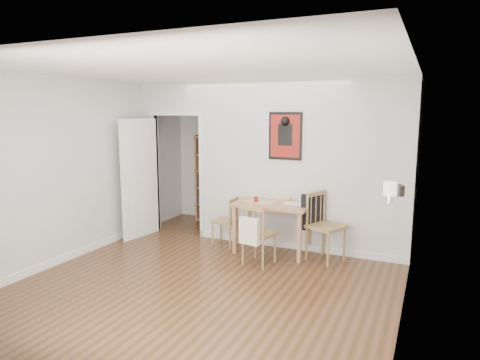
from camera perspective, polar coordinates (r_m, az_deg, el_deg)
The scene contains 15 objects.
ground at distance 5.81m, azimuth -2.35°, elevation -12.23°, with size 5.20×5.20×0.00m, color brown.
room_shell at distance 6.66m, azimuth 3.56°, elevation 2.04°, with size 5.20×5.20×5.20m.
dining_table at distance 6.44m, azimuth 4.46°, elevation -3.85°, with size 1.12×0.71×0.77m.
chair_left at distance 6.85m, azimuth -2.00°, elevation -5.51°, with size 0.40×0.40×0.78m.
chair_right at distance 6.22m, azimuth 11.23°, elevation -6.02°, with size 0.69×0.65×0.98m.
chair_front at distance 5.99m, azimuth 2.49°, elevation -7.23°, with size 0.49×0.54×0.85m.
bookshelf at distance 8.15m, azimuth -3.42°, elevation 0.01°, with size 0.71×0.28×1.68m.
fireplace at distance 5.31m, azimuth 20.45°, elevation -7.91°, with size 0.45×1.25×1.16m.
red_glass at distance 6.46m, azimuth 2.14°, elevation -2.58°, with size 0.06×0.06×0.08m, color maroon.
orange_fruit at distance 6.47m, azimuth 6.37°, elevation -2.61°, with size 0.08×0.08×0.08m, color orange.
placemat at distance 6.51m, azimuth 2.76°, elevation -2.85°, with size 0.43×0.32×0.00m, color beige.
notebook at distance 6.37m, azimuth 7.27°, elevation -3.12°, with size 0.29×0.22×0.01m, color silver.
mantel_lamp at distance 4.79m, azimuth 19.40°, elevation -1.26°, with size 0.14×0.14×0.22m.
ceramic_jar_a at distance 5.22m, azimuth 20.57°, elevation -1.35°, with size 0.10×0.10×0.12m, color black.
ceramic_jar_b at distance 5.43m, azimuth 20.37°, elevation -1.05°, with size 0.08×0.08×0.10m, color black.
Camera 1 is at (2.45, -4.83, 2.12)m, focal length 32.00 mm.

